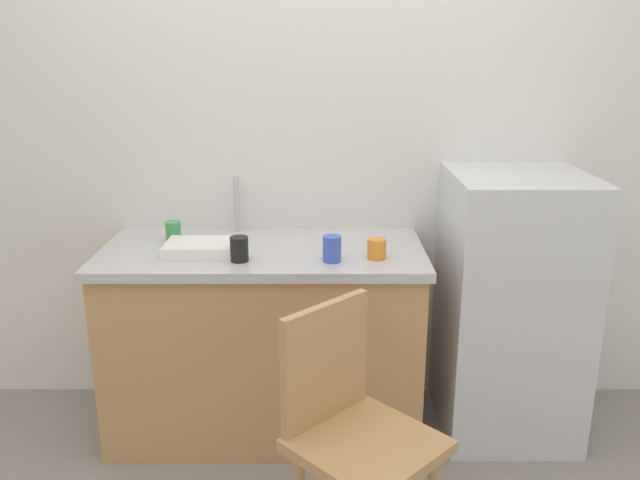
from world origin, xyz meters
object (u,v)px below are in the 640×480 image
object	(u,v)px
refrigerator	(508,305)
chair	(351,430)
cup_green	(171,231)
dish_tray	(198,248)
cup_blue	(330,249)
cup_orange	(375,248)
cup_black	(237,249)

from	to	relation	value
refrigerator	chair	size ratio (longest dim) A/B	1.30
chair	cup_green	xyz separation A→B (m)	(-0.74, 0.91, 0.39)
refrigerator	dish_tray	xyz separation A→B (m)	(-1.31, -0.09, 0.29)
cup_blue	cup_green	world-z (taller)	cup_blue
chair	dish_tray	world-z (taller)	dish_tray
refrigerator	cup_orange	bearing A→B (deg)	-166.56
refrigerator	chair	xyz separation A→B (m)	(-0.72, -0.82, -0.08)
chair	cup_black	world-z (taller)	cup_black
cup_blue	cup_black	size ratio (longest dim) A/B	1.04
dish_tray	cup_orange	bearing A→B (deg)	-4.33
chair	cup_orange	size ratio (longest dim) A/B	11.14
dish_tray	cup_green	xyz separation A→B (m)	(-0.15, 0.18, 0.02)
cup_black	refrigerator	bearing A→B (deg)	8.87
chair	dish_tray	distance (m)	1.01
chair	cup_black	size ratio (longest dim) A/B	9.03
refrigerator	cup_orange	xyz separation A→B (m)	(-0.60, -0.14, 0.31)
chair	dish_tray	xyz separation A→B (m)	(-0.59, 0.73, 0.37)
cup_blue	chair	bearing A→B (deg)	-84.92
dish_tray	refrigerator	bearing A→B (deg)	3.90
refrigerator	chair	distance (m)	1.10
refrigerator	cup_orange	distance (m)	0.69
cup_black	dish_tray	bearing A→B (deg)	152.32
dish_tray	cup_blue	size ratio (longest dim) A/B	2.72
chair	cup_black	bearing A→B (deg)	78.95
dish_tray	cup_black	distance (m)	0.19
cup_orange	refrigerator	bearing A→B (deg)	13.44
refrigerator	cup_green	xyz separation A→B (m)	(-1.46, 0.09, 0.31)
cup_blue	cup_black	world-z (taller)	cup_blue
refrigerator	cup_blue	xyz separation A→B (m)	(-0.78, -0.18, 0.32)
cup_green	chair	bearing A→B (deg)	-50.93
chair	cup_green	world-z (taller)	cup_green
cup_black	cup_green	size ratio (longest dim) A/B	1.13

